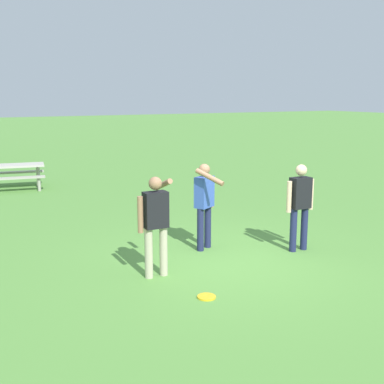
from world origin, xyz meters
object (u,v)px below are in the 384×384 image
(person_thrower, at_px, (300,202))
(person_bystander, at_px, (205,200))
(frisbee, at_px, (207,297))
(picnic_table_near, at_px, (16,171))
(person_catcher, at_px, (155,219))

(person_thrower, bearing_deg, person_bystander, 148.85)
(person_bystander, distance_m, frisbee, 2.50)
(person_bystander, height_order, picnic_table_near, person_bystander)
(frisbee, distance_m, picnic_table_near, 10.15)
(person_catcher, distance_m, frisbee, 1.51)
(person_catcher, height_order, frisbee, person_catcher)
(person_bystander, xyz_separation_m, frisbee, (-1.13, -2.02, -0.95))
(person_thrower, height_order, person_catcher, same)
(person_catcher, xyz_separation_m, picnic_table_near, (-0.71, 8.94, -0.40))
(person_thrower, height_order, picnic_table_near, person_thrower)
(person_bystander, xyz_separation_m, picnic_table_near, (-2.12, 8.07, -0.40))
(person_bystander, distance_m, picnic_table_near, 8.36)
(person_catcher, height_order, picnic_table_near, person_catcher)
(person_thrower, distance_m, picnic_table_near, 9.70)
(person_thrower, bearing_deg, picnic_table_near, 111.99)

